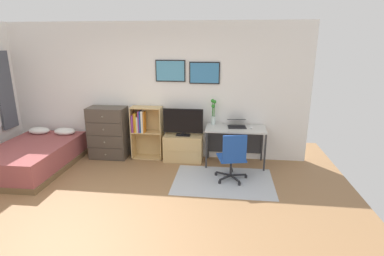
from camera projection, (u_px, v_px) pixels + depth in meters
name	position (u px, v px, depth m)	size (l,w,h in m)	color
ground_plane	(115.00, 217.00, 4.10)	(7.20, 7.20, 0.00)	#936B44
wall_back_with_posters	(155.00, 91.00, 6.05)	(6.12, 0.09, 2.70)	white
area_rug	(223.00, 181.00, 5.16)	(1.70, 1.20, 0.01)	#B2B7BC
bed	(33.00, 156.00, 5.62)	(1.31, 1.96, 0.61)	brown
dresser	(108.00, 133.00, 6.12)	(0.76, 0.46, 1.06)	#4C4238
bookshelf	(144.00, 128.00, 6.07)	(0.62, 0.30, 1.07)	tan
tv_stand	(183.00, 148.00, 6.02)	(0.77, 0.41, 0.53)	tan
television	(183.00, 122.00, 5.86)	(0.79, 0.16, 0.54)	black
desk	(235.00, 134.00, 5.80)	(1.14, 0.58, 0.74)	silver
office_chair	(233.00, 156.00, 5.04)	(0.58, 0.57, 0.86)	#232326
laptop	(237.00, 123.00, 5.77)	(0.37, 0.40, 0.15)	black
computer_mouse	(251.00, 128.00, 5.65)	(0.06, 0.10, 0.03)	silver
bamboo_vase	(213.00, 113.00, 5.88)	(0.11, 0.10, 0.50)	silver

